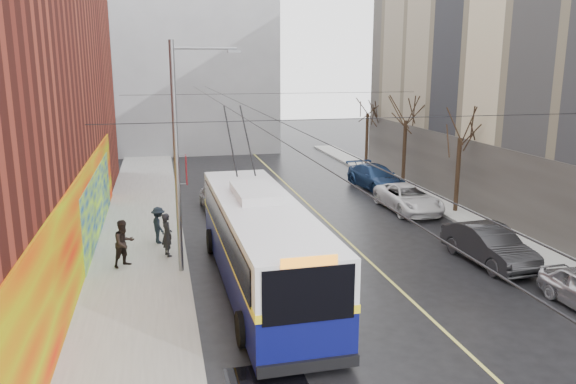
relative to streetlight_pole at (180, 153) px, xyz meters
The scene contains 18 objects.
sidewalk_left 5.50m from the streetlight_pole, 132.95° to the left, with size 4.00×60.00×0.15m, color gray.
sidewalk_right 16.00m from the streetlight_pole, ahead, with size 2.00×60.00×0.15m, color gray.
lane_line 9.89m from the streetlight_pole, 27.64° to the left, with size 0.12×50.00×0.01m, color #BFB74C.
building_far 35.24m from the streetlight_pole, 89.77° to the left, with size 20.50×12.10×18.00m.
streetlight_pole is the anchor object (origin of this frame).
catenary_wires 6.14m from the streetlight_pole, 52.95° to the left, with size 18.00×60.00×0.22m.
tree_near 16.28m from the streetlight_pole, 21.62° to the left, with size 3.20×3.20×6.40m.
tree_mid 19.96m from the streetlight_pole, 40.65° to the left, with size 3.20×3.20×6.68m.
tree_far 25.09m from the streetlight_pole, 52.88° to the left, with size 3.20×3.20×6.57m.
pigeons_flying 4.94m from the streetlight_pole, 14.21° to the left, with size 2.69×1.36×1.88m.
trolleybus 4.58m from the streetlight_pole, 36.56° to the right, with size 3.26×13.29×6.26m.
parked_car_b 13.13m from the streetlight_pole, ahead, with size 1.68×4.82×1.59m, color #232326.
parked_car_c 15.18m from the streetlight_pole, 28.91° to the left, with size 2.44×5.29×1.47m, color silver.
parked_car_d 18.86m from the streetlight_pole, 44.48° to the left, with size 2.19×5.38×1.56m, color navy.
following_car 10.94m from the streetlight_pole, 77.48° to the left, with size 1.56×3.88×1.32m, color #B2B2B7.
pedestrian_a 4.26m from the streetlight_pole, 108.67° to the left, with size 0.68×0.45×1.87m, color black.
pedestrian_b 4.52m from the streetlight_pole, 157.22° to the left, with size 0.94×0.73×1.93m, color black.
pedestrian_c 5.46m from the streetlight_pole, 104.79° to the left, with size 1.09×0.63×1.69m, color black.
Camera 1 is at (-6.86, -11.41, 8.16)m, focal length 35.00 mm.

